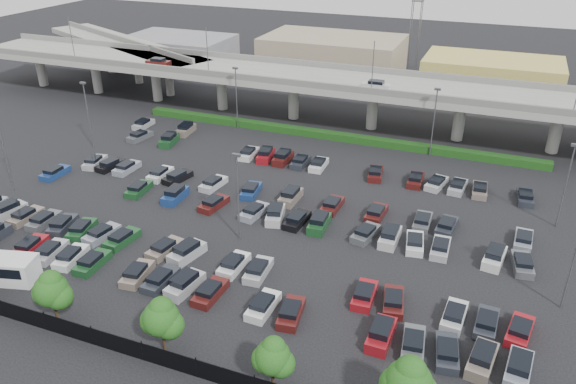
{
  "coord_description": "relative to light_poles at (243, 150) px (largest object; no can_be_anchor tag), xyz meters",
  "views": [
    {
      "loc": [
        24.78,
        -55.97,
        33.04
      ],
      "look_at": [
        2.21,
        1.06,
        2.0
      ],
      "focal_mm": 35.0,
      "sensor_mm": 36.0,
      "label": 1
    }
  ],
  "objects": [
    {
      "name": "ground",
      "position": [
        4.13,
        -2.0,
        -6.24
      ],
      "size": [
        280.0,
        280.0,
        0.0
      ],
      "primitive_type": "plane",
      "color": "black"
    },
    {
      "name": "parked_cars",
      "position": [
        3.45,
        -6.67,
        -5.64
      ],
      "size": [
        62.96,
        41.59,
        1.67
      ],
      "color": "#282C34",
      "rests_on": "ground"
    },
    {
      "name": "distant_buildings",
      "position": [
        16.5,
        59.81,
        -2.49
      ],
      "size": [
        138.0,
        24.0,
        9.0
      ],
      "color": "gray",
      "rests_on": "ground"
    },
    {
      "name": "overpass",
      "position": [
        3.91,
        29.97,
        0.73
      ],
      "size": [
        150.0,
        13.0,
        15.8
      ],
      "color": "gray",
      "rests_on": "ground"
    },
    {
      "name": "hedge",
      "position": [
        4.13,
        23.0,
        -5.69
      ],
      "size": [
        66.0,
        1.6,
        1.1
      ],
      "primitive_type": "cube",
      "color": "#113910",
      "rests_on": "ground"
    },
    {
      "name": "fence",
      "position": [
        4.07,
        -30.0,
        -5.34
      ],
      "size": [
        70.0,
        0.1,
        2.0
      ],
      "color": "black",
      "rests_on": "ground"
    },
    {
      "name": "on_ramp",
      "position": [
        -47.98,
        41.05,
        0.62
      ],
      "size": [
        50.93,
        30.13,
        8.8
      ],
      "color": "gray",
      "rests_on": "ground"
    },
    {
      "name": "light_poles",
      "position": [
        0.0,
        0.0,
        0.0
      ],
      "size": [
        66.9,
        48.38,
        10.3
      ],
      "color": "#535358",
      "rests_on": "ground"
    },
    {
      "name": "tree_row",
      "position": [
        4.83,
        -28.53,
        -2.72
      ],
      "size": [
        65.07,
        3.66,
        5.94
      ],
      "color": "#332316",
      "rests_on": "ground"
    }
  ]
}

